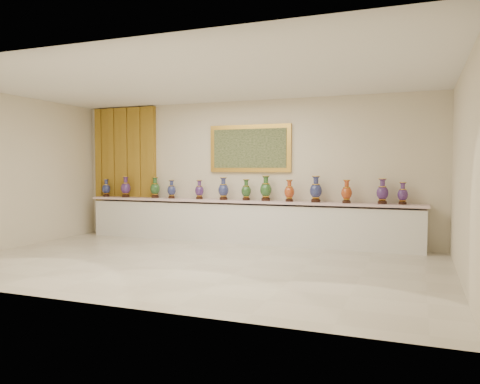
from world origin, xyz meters
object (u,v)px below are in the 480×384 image
(counter, at_px, (243,222))
(vase_1, at_px, (126,188))
(vase_0, at_px, (106,189))
(vase_2, at_px, (155,188))

(counter, relative_size, vase_1, 15.20)
(vase_0, distance_m, vase_2, 1.32)
(counter, xyz_separation_m, vase_0, (-3.45, -0.00, 0.65))
(vase_2, bearing_deg, counter, -0.18)
(counter, height_order, vase_2, vase_2)
(counter, relative_size, vase_0, 17.55)
(vase_1, relative_size, vase_2, 1.02)
(vase_0, xyz_separation_m, vase_2, (1.32, 0.01, 0.02))
(counter, bearing_deg, vase_0, -179.92)
(vase_0, bearing_deg, vase_1, -4.54)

